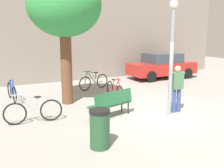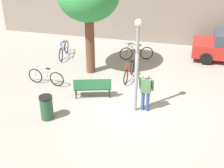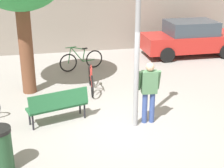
% 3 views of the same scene
% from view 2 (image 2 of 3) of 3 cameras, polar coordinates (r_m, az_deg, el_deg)
% --- Properties ---
extents(ground_plane, '(36.00, 36.00, 0.00)m').
position_cam_2_polar(ground_plane, '(13.64, 3.08, -4.50)').
color(ground_plane, gray).
extents(lamppost, '(0.28, 0.28, 3.84)m').
position_cam_2_polar(lamppost, '(12.55, 4.30, 4.40)').
color(lamppost, gray).
rests_on(lamppost, ground_plane).
extents(person_by_lamppost, '(0.61, 0.32, 1.67)m').
position_cam_2_polar(person_by_lamppost, '(13.21, 5.82, -0.91)').
color(person_by_lamppost, '#334784').
rests_on(person_by_lamppost, ground_plane).
extents(park_bench, '(1.67, 0.90, 0.92)m').
position_cam_2_polar(park_bench, '(14.24, -3.35, -0.41)').
color(park_bench, '#236038').
rests_on(park_bench, ground_plane).
extents(bicycle_silver, '(1.81, 0.21, 0.97)m').
position_cam_2_polar(bicycle_silver, '(15.64, -11.26, 1.21)').
color(bicycle_silver, black).
rests_on(bicycle_silver, ground_plane).
extents(bicycle_green, '(1.75, 0.55, 0.97)m').
position_cam_2_polar(bicycle_green, '(17.90, 4.17, 5.32)').
color(bicycle_green, black).
rests_on(bicycle_green, ground_plane).
extents(bicycle_red, '(0.20, 1.81, 0.97)m').
position_cam_2_polar(bicycle_red, '(15.87, 2.93, 2.17)').
color(bicycle_red, black).
rests_on(bicycle_red, ground_plane).
extents(bicycle_blue, '(0.20, 1.81, 0.97)m').
position_cam_2_polar(bicycle_blue, '(18.39, -8.26, 5.75)').
color(bicycle_blue, black).
rests_on(bicycle_blue, ground_plane).
extents(trash_bin, '(0.52, 0.52, 0.98)m').
position_cam_2_polar(trash_bin, '(13.12, -11.13, -3.95)').
color(trash_bin, '#234C2D').
rests_on(trash_bin, ground_plane).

